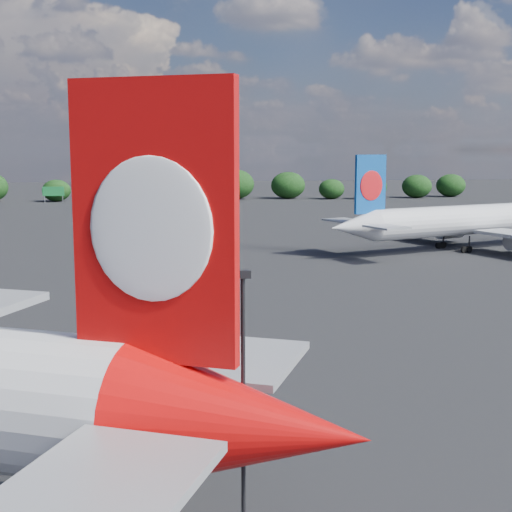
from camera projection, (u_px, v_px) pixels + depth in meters
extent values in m
plane|color=black|center=(80.00, 266.00, 92.44)|extent=(500.00, 500.00, 0.00)
cone|color=red|center=(245.00, 426.00, 24.56)|extent=(10.19, 8.59, 5.44)
cube|color=red|center=(154.00, 223.00, 24.44)|extent=(5.66, 3.01, 9.79)
ellipsoid|color=white|center=(150.00, 229.00, 24.16)|extent=(4.24, 2.12, 5.01)
ellipsoid|color=white|center=(158.00, 227.00, 24.78)|extent=(4.24, 2.12, 5.01)
cube|color=#9B9EA3|center=(104.00, 483.00, 19.42)|extent=(7.19, 7.98, 0.33)
cube|color=#9B9EA3|center=(238.00, 360.00, 30.78)|extent=(7.19, 7.98, 0.33)
cylinder|color=silver|center=(466.00, 220.00, 106.73)|extent=(33.59, 15.54, 4.48)
cone|color=silver|center=(353.00, 227.00, 97.20)|extent=(8.25, 6.61, 4.48)
cube|color=#0D4898|center=(370.00, 184.00, 97.59)|extent=(4.80, 2.06, 8.06)
ellipsoid|color=red|center=(371.00, 186.00, 97.38)|extent=(3.61, 1.42, 4.12)
ellipsoid|color=red|center=(369.00, 185.00, 97.85)|extent=(3.61, 1.42, 4.12)
cube|color=#9B9EA3|center=(387.00, 227.00, 93.66)|extent=(5.59, 6.41, 0.27)
cube|color=#9B9EA3|center=(344.00, 220.00, 102.28)|extent=(5.59, 6.41, 0.27)
cube|color=#9B9EA3|center=(423.00, 222.00, 117.95)|extent=(11.45, 18.83, 0.49)
cylinder|color=#9B9EA3|center=(450.00, 231.00, 115.03)|extent=(5.03, 3.77, 2.42)
cube|color=#9B9EA3|center=(450.00, 227.00, 114.94)|extent=(1.95, 0.91, 1.07)
cylinder|color=black|center=(469.00, 243.00, 104.01)|extent=(0.32, 0.32, 2.24)
cylinder|color=black|center=(469.00, 249.00, 104.14)|extent=(1.06, 0.71, 0.99)
cylinder|color=black|center=(464.00, 250.00, 103.68)|extent=(1.06, 0.71, 0.99)
cylinder|color=black|center=(444.00, 239.00, 108.71)|extent=(0.32, 0.32, 2.24)
cylinder|color=black|center=(443.00, 245.00, 108.84)|extent=(1.06, 0.71, 0.99)
cylinder|color=black|center=(438.00, 245.00, 108.38)|extent=(1.06, 0.71, 0.99)
cylinder|color=black|center=(243.00, 420.00, 25.82)|extent=(0.16, 0.16, 10.41)
cube|color=black|center=(243.00, 274.00, 25.03)|extent=(0.55, 0.30, 0.28)
cube|color=#14652C|center=(53.00, 191.00, 202.82)|extent=(6.00, 0.30, 2.60)
cylinder|color=gray|center=(45.00, 199.00, 202.78)|extent=(0.20, 0.20, 2.00)
cylinder|color=gray|center=(63.00, 199.00, 203.51)|extent=(0.20, 0.20, 2.00)
cube|color=gold|center=(159.00, 187.00, 212.95)|extent=(5.00, 0.30, 3.00)
cylinder|color=gray|center=(159.00, 196.00, 213.35)|extent=(0.30, 0.30, 2.50)
ellipsoid|color=black|center=(56.00, 191.00, 206.99)|extent=(8.25, 6.98, 6.35)
ellipsoid|color=black|center=(105.00, 189.00, 207.89)|extent=(8.91, 7.54, 6.85)
ellipsoid|color=black|center=(143.00, 186.00, 207.63)|extent=(11.47, 9.70, 8.82)
ellipsoid|color=black|center=(182.00, 186.00, 211.32)|extent=(10.84, 9.17, 8.34)
ellipsoid|color=black|center=(235.00, 184.00, 216.26)|extent=(11.79, 9.97, 9.07)
ellipsoid|color=black|center=(288.00, 185.00, 219.04)|extent=(10.67, 9.03, 8.21)
ellipsoid|color=black|center=(332.00, 189.00, 217.41)|extent=(7.91, 6.70, 6.09)
ellipsoid|color=black|center=(371.00, 187.00, 216.54)|extent=(9.66, 8.17, 7.43)
ellipsoid|color=black|center=(417.00, 186.00, 222.39)|extent=(9.42, 7.97, 7.24)
ellipsoid|color=black|center=(451.00, 185.00, 227.77)|extent=(9.44, 7.99, 7.26)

